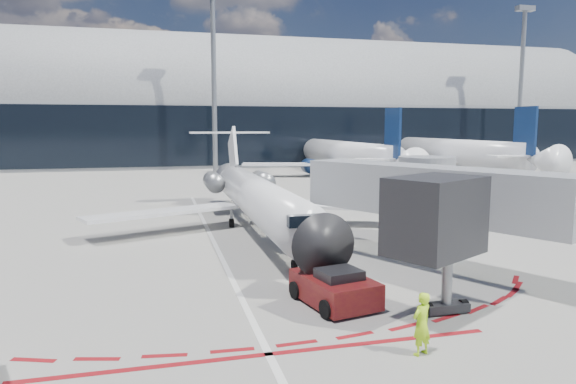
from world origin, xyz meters
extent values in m
plane|color=gray|center=(0.00, 0.00, 0.00)|extent=(260.00, 260.00, 0.00)
cube|color=silver|center=(0.00, 2.00, 0.01)|extent=(0.25, 40.00, 0.01)
cube|color=maroon|center=(0.00, -11.50, 0.01)|extent=(14.00, 0.25, 0.01)
cube|color=#9C9FA2|center=(0.00, 65.00, 5.00)|extent=(150.00, 24.00, 10.00)
cylinder|color=#9C9FA2|center=(0.00, 65.00, 10.00)|extent=(150.00, 24.00, 24.00)
cube|color=black|center=(0.00, 52.95, 5.00)|extent=(150.00, 0.20, 9.00)
cube|color=#95999D|center=(9.00, -4.50, 3.60)|extent=(8.22, 12.61, 2.30)
cube|color=black|center=(5.95, -10.24, 3.60)|extent=(3.86, 3.44, 2.60)
cylinder|color=gray|center=(6.75, -9.84, 1.20)|extent=(0.36, 0.36, 2.40)
cube|color=black|center=(6.75, -9.84, 0.22)|extent=(1.60, 0.60, 0.30)
cylinder|color=#95999D|center=(12.05, 1.24, 2.40)|extent=(3.20, 3.20, 4.80)
cylinder|color=black|center=(12.05, 1.24, 0.25)|extent=(4.00, 4.00, 0.50)
cylinder|color=gray|center=(5.00, 48.00, 12.50)|extent=(0.70, 0.70, 25.00)
cylinder|color=gray|center=(55.00, 48.00, 12.50)|extent=(0.70, 0.70, 25.00)
cylinder|color=white|center=(2.95, 5.10, 2.15)|extent=(2.47, 20.11, 2.47)
cone|color=black|center=(2.95, -6.24, 2.15)|extent=(2.47, 2.56, 2.47)
cone|color=white|center=(2.95, 16.80, 2.15)|extent=(2.47, 3.29, 2.47)
cube|color=black|center=(2.95, -4.78, 2.65)|extent=(1.55, 1.28, 0.50)
cube|color=white|center=(-2.72, 6.47, 1.33)|extent=(9.79, 5.81, 0.28)
cube|color=white|center=(8.62, 6.47, 1.33)|extent=(9.79, 5.81, 0.28)
cube|color=white|center=(2.95, 15.88, 4.34)|extent=(0.23, 4.29, 4.37)
cube|color=white|center=(2.95, 17.80, 5.99)|extent=(6.58, 1.46, 0.15)
cylinder|color=slate|center=(1.08, 13.14, 2.38)|extent=(1.37, 3.11, 1.37)
cylinder|color=slate|center=(4.83, 13.14, 2.38)|extent=(1.37, 3.11, 1.37)
cylinder|color=black|center=(2.95, -3.32, 0.26)|extent=(0.20, 0.51, 0.51)
cylinder|color=black|center=(1.58, 7.38, 0.29)|extent=(0.27, 0.59, 0.59)
cylinder|color=black|center=(4.32, 7.38, 0.29)|extent=(0.27, 0.59, 0.59)
cylinder|color=gray|center=(2.95, -3.32, 0.50)|extent=(0.16, 0.16, 1.01)
cube|color=#590C14|center=(3.26, -7.94, 0.58)|extent=(2.77, 3.73, 0.95)
cube|color=black|center=(3.32, -8.25, 1.21)|extent=(1.70, 1.54, 0.37)
cylinder|color=gray|center=(2.77, -5.68, 0.37)|extent=(0.68, 2.69, 0.11)
cylinder|color=black|center=(2.53, -9.28, 0.34)|extent=(0.43, 0.72, 0.67)
cylinder|color=black|center=(4.48, -8.86, 0.34)|extent=(0.43, 0.72, 0.67)
cylinder|color=black|center=(2.04, -7.03, 0.34)|extent=(0.43, 0.72, 0.67)
cylinder|color=black|center=(3.99, -6.60, 0.34)|extent=(0.43, 0.72, 0.67)
imported|color=#BDFD1A|center=(4.26, -12.59, 0.93)|extent=(0.80, 0.67, 1.86)
cone|color=#F66405|center=(4.57, -8.12, 0.22)|extent=(0.32, 0.32, 0.45)
camera|label=1|loc=(-2.93, -25.32, 6.59)|focal=32.00mm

